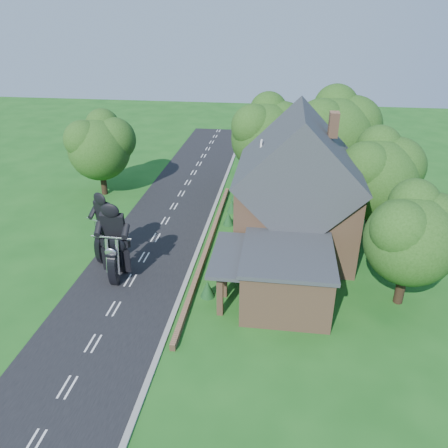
# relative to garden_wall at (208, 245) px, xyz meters

# --- Properties ---
(ground) EXTENTS (120.00, 120.00, 0.00)m
(ground) POSITION_rel_garden_wall_xyz_m (-4.30, -5.00, -0.20)
(ground) COLOR #185217
(ground) RESTS_ON ground
(road) EXTENTS (7.00, 80.00, 0.02)m
(road) POSITION_rel_garden_wall_xyz_m (-4.30, -5.00, -0.19)
(road) COLOR black
(road) RESTS_ON ground
(kerb) EXTENTS (0.30, 80.00, 0.12)m
(kerb) POSITION_rel_garden_wall_xyz_m (-0.65, -5.00, -0.14)
(kerb) COLOR gray
(kerb) RESTS_ON ground
(garden_wall) EXTENTS (0.30, 22.00, 0.40)m
(garden_wall) POSITION_rel_garden_wall_xyz_m (0.00, 0.00, 0.00)
(garden_wall) COLOR #8B6347
(garden_wall) RESTS_ON ground
(house) EXTENTS (9.54, 8.64, 10.24)m
(house) POSITION_rel_garden_wall_xyz_m (6.19, 1.00, 4.14)
(house) COLOR #8B6347
(house) RESTS_ON ground
(annex) EXTENTS (7.05, 5.94, 3.44)m
(annex) POSITION_rel_garden_wall_xyz_m (5.57, -5.80, 1.57)
(annex) COLOR #8B6347
(annex) RESTS_ON ground
(tree_annex_side) EXTENTS (5.64, 5.20, 7.48)m
(tree_annex_side) POSITION_rel_garden_wall_xyz_m (12.83, -4.90, 4.49)
(tree_annex_side) COLOR black
(tree_annex_side) RESTS_ON ground
(tree_house_right) EXTENTS (6.51, 6.00, 8.40)m
(tree_house_right) POSITION_rel_garden_wall_xyz_m (12.35, 3.62, 4.99)
(tree_house_right) COLOR black
(tree_house_right) RESTS_ON ground
(tree_behind_house) EXTENTS (7.81, 7.20, 10.08)m
(tree_behind_house) POSITION_rel_garden_wall_xyz_m (9.88, 11.14, 6.03)
(tree_behind_house) COLOR black
(tree_behind_house) RESTS_ON ground
(tree_behind_left) EXTENTS (6.94, 6.40, 9.16)m
(tree_behind_left) POSITION_rel_garden_wall_xyz_m (3.86, 12.13, 5.53)
(tree_behind_left) COLOR black
(tree_behind_left) RESTS_ON ground
(tree_far_road) EXTENTS (6.08, 5.60, 7.84)m
(tree_far_road) POSITION_rel_garden_wall_xyz_m (-11.16, 9.11, 4.64)
(tree_far_road) COLOR black
(tree_far_road) RESTS_ON ground
(shrub_a) EXTENTS (0.90, 0.90, 1.10)m
(shrub_a) POSITION_rel_garden_wall_xyz_m (1.00, -6.00, 0.35)
(shrub_a) COLOR #113818
(shrub_a) RESTS_ON ground
(shrub_b) EXTENTS (0.90, 0.90, 1.10)m
(shrub_b) POSITION_rel_garden_wall_xyz_m (1.00, -3.50, 0.35)
(shrub_b) COLOR #113818
(shrub_b) RESTS_ON ground
(shrub_c) EXTENTS (0.90, 0.90, 1.10)m
(shrub_c) POSITION_rel_garden_wall_xyz_m (1.00, -1.00, 0.35)
(shrub_c) COLOR #113818
(shrub_c) RESTS_ON ground
(shrub_d) EXTENTS (0.90, 0.90, 1.10)m
(shrub_d) POSITION_rel_garden_wall_xyz_m (1.00, 4.00, 0.35)
(shrub_d) COLOR #113818
(shrub_d) RESTS_ON ground
(shrub_e) EXTENTS (0.90, 0.90, 1.10)m
(shrub_e) POSITION_rel_garden_wall_xyz_m (1.00, 6.50, 0.35)
(shrub_e) COLOR #113818
(shrub_e) RESTS_ON ground
(shrub_f) EXTENTS (0.90, 0.90, 1.10)m
(shrub_f) POSITION_rel_garden_wall_xyz_m (1.00, 9.00, 0.35)
(shrub_f) COLOR #113818
(shrub_f) RESTS_ON ground
(motorcycle_lead) EXTENTS (0.50, 1.77, 1.64)m
(motorcycle_lead) POSITION_rel_garden_wall_xyz_m (-5.05, -4.86, 0.62)
(motorcycle_lead) COLOR black
(motorcycle_lead) RESTS_ON ground
(motorcycle_follow) EXTENTS (1.08, 1.67, 1.53)m
(motorcycle_follow) POSITION_rel_garden_wall_xyz_m (-6.63, -2.54, 0.57)
(motorcycle_follow) COLOR black
(motorcycle_follow) RESTS_ON ground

